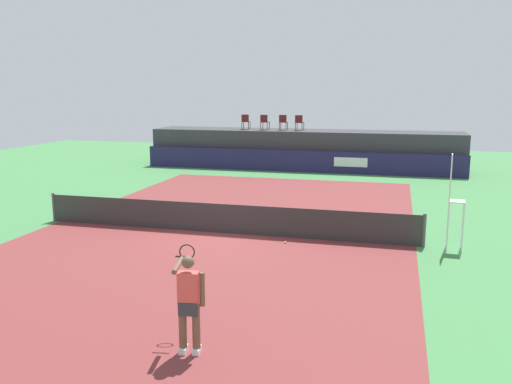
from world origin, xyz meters
The scene contains 14 objects.
ground_plane centered at (0.00, 3.00, 0.00)m, with size 48.00×48.00×0.00m, color #3D7A42.
court_inner centered at (0.00, 0.00, 0.00)m, with size 12.00×22.00×0.00m, color maroon.
sponsor_wall centered at (0.01, 13.50, 0.60)m, with size 18.00×0.22×1.20m.
spectator_platform centered at (0.00, 15.30, 1.10)m, with size 18.00×2.80×2.20m, color #38383D.
spectator_chair_far_left centered at (-3.50, 15.07, 2.69)m, with size 0.45×0.45×0.89m.
spectator_chair_left centered at (-2.31, 14.98, 2.69)m, with size 0.48×0.48×0.89m.
spectator_chair_center centered at (-1.22, 15.12, 2.69)m, with size 0.44×0.44×0.89m.
spectator_chair_right centered at (-0.25, 15.05, 2.69)m, with size 0.47×0.47×0.89m.
umpire_chair centered at (6.94, 0.01, 1.59)m, with size 0.47×0.47×2.76m.
tennis_net centered at (0.00, 0.00, 0.47)m, with size 12.40×0.02×0.95m, color #2D2D2D.
net_post_near centered at (-6.20, 0.00, 0.50)m, with size 0.10×0.10×1.00m, color #4C4C51.
net_post_far centered at (6.20, 0.00, 0.50)m, with size 0.10×0.10×1.00m, color #4C4C51.
tennis_player centered at (1.96, -7.75, 0.96)m, with size 0.83×1.12×1.77m.
tennis_ball centered at (2.20, -0.67, 0.04)m, with size 0.07×0.07×0.07m, color #D8EA33.
Camera 1 is at (5.33, -15.94, 4.55)m, focal length 37.73 mm.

